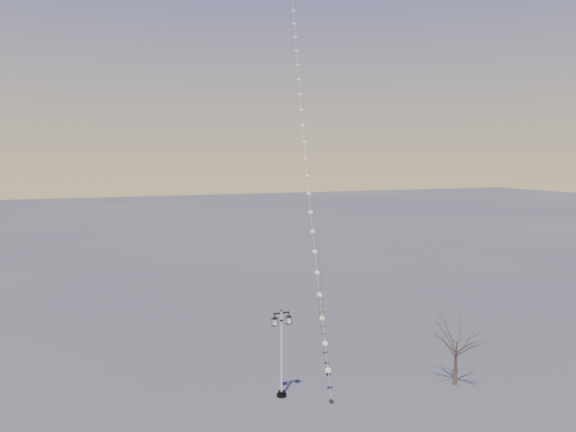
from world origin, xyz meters
name	(u,v)px	position (x,y,z in m)	size (l,w,h in m)	color
ground	(308,402)	(0.00, 0.00, 0.00)	(300.00, 300.00, 0.00)	#4A4D4B
street_lamp	(282,349)	(-1.02, 1.06, 2.56)	(1.18, 0.51, 4.63)	black
bare_tree	(456,340)	(8.35, -0.99, 2.51)	(2.18, 2.18, 3.62)	brown
kite_train	(301,69)	(6.74, 17.50, 19.54)	(11.91, 36.68, 39.28)	#321F1E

